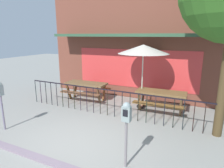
{
  "coord_description": "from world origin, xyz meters",
  "views": [
    {
      "loc": [
        2.86,
        -3.78,
        2.79
      ],
      "look_at": [
        -0.15,
        2.5,
        1.07
      ],
      "focal_mm": 31.61,
      "sensor_mm": 36.0,
      "label": 1
    }
  ],
  "objects_px": {
    "patio_umbrella": "(143,50)",
    "parking_meter_far": "(0,93)",
    "picnic_table_left": "(86,86)",
    "parking_meter_near": "(126,118)",
    "picnic_table_right": "(161,96)"
  },
  "relations": [
    {
      "from": "picnic_table_right",
      "to": "parking_meter_far",
      "type": "height_order",
      "value": "parking_meter_far"
    },
    {
      "from": "picnic_table_right",
      "to": "parking_meter_far",
      "type": "relative_size",
      "value": 1.24
    },
    {
      "from": "patio_umbrella",
      "to": "parking_meter_far",
      "type": "xyz_separation_m",
      "value": [
        -3.17,
        -3.65,
        -1.13
      ]
    },
    {
      "from": "parking_meter_near",
      "to": "parking_meter_far",
      "type": "xyz_separation_m",
      "value": [
        -3.97,
        0.04,
        0.01
      ]
    },
    {
      "from": "picnic_table_right",
      "to": "parking_meter_near",
      "type": "bearing_deg",
      "value": -89.66
    },
    {
      "from": "patio_umbrella",
      "to": "parking_meter_near",
      "type": "relative_size",
      "value": 1.66
    },
    {
      "from": "picnic_table_left",
      "to": "parking_meter_far",
      "type": "height_order",
      "value": "parking_meter_far"
    },
    {
      "from": "parking_meter_near",
      "to": "parking_meter_far",
      "type": "relative_size",
      "value": 0.99
    },
    {
      "from": "parking_meter_near",
      "to": "picnic_table_right",
      "type": "bearing_deg",
      "value": 90.34
    },
    {
      "from": "picnic_table_left",
      "to": "patio_umbrella",
      "type": "bearing_deg",
      "value": 3.19
    },
    {
      "from": "patio_umbrella",
      "to": "parking_meter_near",
      "type": "distance_m",
      "value": 3.94
    },
    {
      "from": "picnic_table_right",
      "to": "parking_meter_far",
      "type": "distance_m",
      "value": 5.32
    },
    {
      "from": "picnic_table_right",
      "to": "parking_meter_near",
      "type": "height_order",
      "value": "parking_meter_near"
    },
    {
      "from": "picnic_table_left",
      "to": "parking_meter_near",
      "type": "bearing_deg",
      "value": -47.22
    },
    {
      "from": "picnic_table_left",
      "to": "parking_meter_near",
      "type": "height_order",
      "value": "parking_meter_near"
    }
  ]
}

